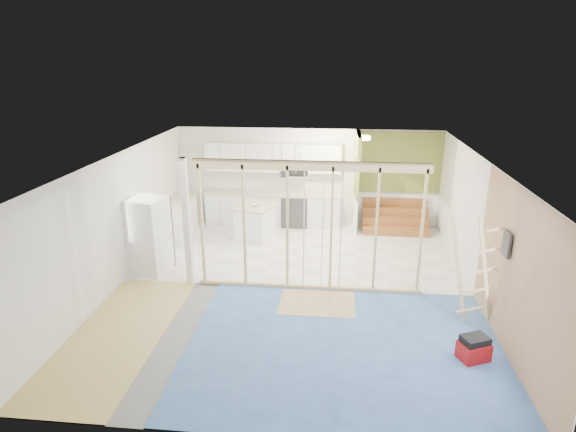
# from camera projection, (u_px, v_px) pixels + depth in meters

# --- Properties ---
(room) EXTENTS (7.01, 8.01, 2.61)m
(room) POSITION_uv_depth(u_px,v_px,m) (294.00, 227.00, 9.18)
(room) COLOR slate
(room) RESTS_ON ground
(floor_overlays) EXTENTS (7.00, 8.00, 0.03)m
(floor_overlays) POSITION_uv_depth(u_px,v_px,m) (297.00, 286.00, 9.64)
(floor_overlays) COLOR silver
(floor_overlays) RESTS_ON room
(stud_frame) EXTENTS (4.66, 0.14, 2.60)m
(stud_frame) POSITION_uv_depth(u_px,v_px,m) (282.00, 213.00, 9.12)
(stud_frame) COLOR tan
(stud_frame) RESTS_ON room
(base_cabinets) EXTENTS (4.45, 2.24, 0.93)m
(base_cabinets) POSITION_uv_depth(u_px,v_px,m) (245.00, 212.00, 12.78)
(base_cabinets) COLOR white
(base_cabinets) RESTS_ON room
(upper_cabinets) EXTENTS (3.60, 0.41, 0.85)m
(upper_cabinets) POSITION_uv_depth(u_px,v_px,m) (275.00, 159.00, 12.70)
(upper_cabinets) COLOR white
(upper_cabinets) RESTS_ON room
(green_partition) EXTENTS (2.25, 1.51, 2.60)m
(green_partition) POSITION_uv_depth(u_px,v_px,m) (384.00, 195.00, 12.55)
(green_partition) COLOR olive
(green_partition) RESTS_ON room
(pot_rack) EXTENTS (0.52, 0.52, 0.72)m
(pot_rack) POSITION_uv_depth(u_px,v_px,m) (288.00, 169.00, 10.78)
(pot_rack) COLOR black
(pot_rack) RESTS_ON room
(sheathing_panel) EXTENTS (0.02, 4.00, 2.60)m
(sheathing_panel) POSITION_uv_depth(u_px,v_px,m) (520.00, 282.00, 6.96)
(sheathing_panel) COLOR tan
(sheathing_panel) RESTS_ON room
(electrical_panel) EXTENTS (0.04, 0.30, 0.40)m
(electrical_panel) POSITION_uv_depth(u_px,v_px,m) (506.00, 244.00, 7.42)
(electrical_panel) COLOR #38383D
(electrical_panel) RESTS_ON room
(ceiling_light) EXTENTS (0.32, 0.32, 0.08)m
(ceiling_light) POSITION_uv_depth(u_px,v_px,m) (364.00, 138.00, 11.48)
(ceiling_light) COLOR #FFEABF
(ceiling_light) RESTS_ON room
(fridge) EXTENTS (0.85, 0.82, 1.64)m
(fridge) POSITION_uv_depth(u_px,v_px,m) (149.00, 236.00, 10.06)
(fridge) COLOR white
(fridge) RESTS_ON room
(island) EXTENTS (1.10, 1.10, 0.86)m
(island) POSITION_uv_depth(u_px,v_px,m) (255.00, 222.00, 12.08)
(island) COLOR white
(island) RESTS_ON room
(bowl) EXTENTS (0.29, 0.29, 0.06)m
(bowl) POSITION_uv_depth(u_px,v_px,m) (257.00, 205.00, 11.90)
(bowl) COLOR beige
(bowl) RESTS_ON island
(soap_bottle_a) EXTENTS (0.17, 0.17, 0.33)m
(soap_bottle_a) POSITION_uv_depth(u_px,v_px,m) (247.00, 186.00, 12.86)
(soap_bottle_a) COLOR #B3BBC7
(soap_bottle_a) RESTS_ON base_cabinets
(soap_bottle_b) EXTENTS (0.10, 0.11, 0.18)m
(soap_bottle_b) POSITION_uv_depth(u_px,v_px,m) (333.00, 191.00, 12.68)
(soap_bottle_b) COLOR silver
(soap_bottle_b) RESTS_ON base_cabinets
(toolbox) EXTENTS (0.52, 0.47, 0.41)m
(toolbox) POSITION_uv_depth(u_px,v_px,m) (474.00, 349.00, 7.27)
(toolbox) COLOR #9C0E0F
(toolbox) RESTS_ON room
(ladder) EXTENTS (1.05, 0.10, 1.95)m
(ladder) POSITION_uv_depth(u_px,v_px,m) (475.00, 271.00, 8.02)
(ladder) COLOR #D6B783
(ladder) RESTS_ON room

